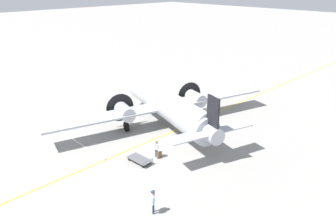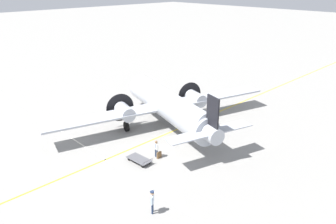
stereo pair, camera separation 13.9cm
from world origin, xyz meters
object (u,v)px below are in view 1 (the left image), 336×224
(passenger_boarding, at_px, (157,147))
(baggage_cart, at_px, (140,159))
(crew_foreground, at_px, (153,199))
(suitcase_near_door, at_px, (159,155))
(airliner_main, at_px, (166,103))

(passenger_boarding, distance_m, baggage_cart, 1.88)
(crew_foreground, bearing_deg, suitcase_near_door, 2.63)
(airliner_main, height_order, baggage_cart, airliner_main)
(crew_foreground, bearing_deg, passenger_boarding, 4.60)
(airliner_main, xyz_separation_m, passenger_boarding, (-5.47, -4.44, -1.57))
(airliner_main, relative_size, passenger_boarding, 15.44)
(airliner_main, distance_m, baggage_cart, 8.53)
(passenger_boarding, bearing_deg, baggage_cart, 82.69)
(crew_foreground, relative_size, suitcase_near_door, 2.78)
(airliner_main, distance_m, suitcase_near_door, 7.53)
(airliner_main, relative_size, baggage_cart, 11.01)
(airliner_main, bearing_deg, baggage_cart, 135.35)
(suitcase_near_door, bearing_deg, crew_foreground, -136.08)
(airliner_main, height_order, crew_foreground, airliner_main)
(suitcase_near_door, height_order, baggage_cart, suitcase_near_door)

